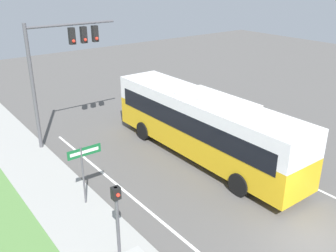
{
  "coord_description": "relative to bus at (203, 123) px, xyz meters",
  "views": [
    {
      "loc": [
        -10.94,
        -5.67,
        9.31
      ],
      "look_at": [
        0.01,
        8.74,
        1.86
      ],
      "focal_mm": 40.0,
      "sensor_mm": 36.0,
      "label": 1
    }
  ],
  "objects": [
    {
      "name": "ground_plane",
      "position": [
        -1.54,
        -7.72,
        -2.01
      ],
      "size": [
        80.0,
        80.0,
        0.0
      ],
      "primitive_type": "plane",
      "color": "#565451"
    },
    {
      "name": "street_sign",
      "position": [
        -6.96,
        -0.36,
        -0.05
      ],
      "size": [
        1.48,
        0.08,
        2.75
      ],
      "color": "#4C4C51",
      "rests_on": "ground_plane"
    },
    {
      "name": "pedestrian_signal",
      "position": [
        -7.46,
        -3.95,
        -0.09
      ],
      "size": [
        0.28,
        0.34,
        2.79
      ],
      "color": "#4C4C51",
      "rests_on": "ground_plane"
    },
    {
      "name": "bus",
      "position": [
        0.0,
        0.0,
        0.0
      ],
      "size": [
        2.71,
        12.39,
        3.63
      ],
      "color": "gold",
      "rests_on": "ground_plane"
    },
    {
      "name": "signal_gantry",
      "position": [
        -4.91,
        6.26,
        3.04
      ],
      "size": [
        5.15,
        0.41,
        6.97
      ],
      "color": "#4C4C51",
      "rests_on": "ground_plane"
    }
  ]
}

